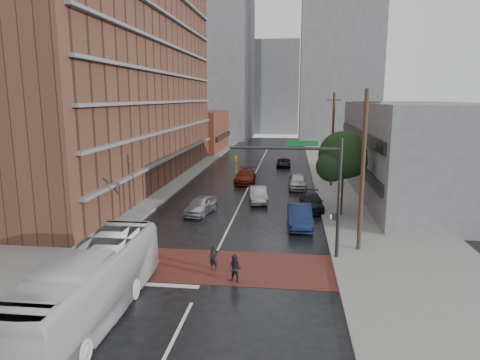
% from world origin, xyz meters
% --- Properties ---
extents(ground, '(160.00, 160.00, 0.00)m').
position_xyz_m(ground, '(0.00, 0.00, 0.00)').
color(ground, black).
rests_on(ground, ground).
extents(crosswalk, '(14.00, 5.00, 0.02)m').
position_xyz_m(crosswalk, '(0.00, 0.50, 0.01)').
color(crosswalk, maroon).
rests_on(crosswalk, ground).
extents(sidewalk_west, '(9.00, 90.00, 0.15)m').
position_xyz_m(sidewalk_west, '(-11.50, 25.00, 0.07)').
color(sidewalk_west, gray).
rests_on(sidewalk_west, ground).
extents(sidewalk_east, '(9.00, 90.00, 0.15)m').
position_xyz_m(sidewalk_east, '(11.50, 25.00, 0.07)').
color(sidewalk_east, gray).
rests_on(sidewalk_east, ground).
extents(apartment_block, '(10.00, 44.00, 28.00)m').
position_xyz_m(apartment_block, '(-14.00, 24.00, 14.00)').
color(apartment_block, brown).
rests_on(apartment_block, ground).
extents(storefront_west, '(8.00, 16.00, 7.00)m').
position_xyz_m(storefront_west, '(-12.00, 54.00, 3.50)').
color(storefront_west, brown).
rests_on(storefront_west, ground).
extents(building_east, '(11.00, 26.00, 9.00)m').
position_xyz_m(building_east, '(16.50, 20.00, 4.50)').
color(building_east, gray).
rests_on(building_east, ground).
extents(distant_tower_west, '(18.00, 16.00, 32.00)m').
position_xyz_m(distant_tower_west, '(-14.00, 78.00, 16.00)').
color(distant_tower_west, gray).
rests_on(distant_tower_west, ground).
extents(distant_tower_east, '(16.00, 14.00, 36.00)m').
position_xyz_m(distant_tower_east, '(14.00, 72.00, 18.00)').
color(distant_tower_east, gray).
rests_on(distant_tower_east, ground).
extents(distant_tower_center, '(12.00, 10.00, 24.00)m').
position_xyz_m(distant_tower_center, '(0.00, 95.00, 12.00)').
color(distant_tower_center, gray).
rests_on(distant_tower_center, ground).
extents(street_tree, '(4.20, 4.10, 6.90)m').
position_xyz_m(street_tree, '(8.52, 12.03, 4.73)').
color(street_tree, '#332319').
rests_on(street_tree, ground).
extents(signal_mast, '(6.50, 0.30, 7.20)m').
position_xyz_m(signal_mast, '(5.85, 2.50, 4.73)').
color(signal_mast, '#2D2D33').
rests_on(signal_mast, ground).
extents(utility_pole_near, '(1.60, 0.26, 10.00)m').
position_xyz_m(utility_pole_near, '(8.80, 4.00, 5.14)').
color(utility_pole_near, '#473321').
rests_on(utility_pole_near, ground).
extents(utility_pole_far, '(1.60, 0.26, 10.00)m').
position_xyz_m(utility_pole_far, '(8.80, 24.00, 5.14)').
color(utility_pole_far, '#473321').
rests_on(utility_pole_far, ground).
extents(transit_bus, '(2.75, 11.34, 3.15)m').
position_xyz_m(transit_bus, '(-3.97, -6.09, 1.58)').
color(transit_bus, silver).
rests_on(transit_bus, ground).
extents(pedestrian_a, '(0.57, 0.43, 1.43)m').
position_xyz_m(pedestrian_a, '(0.33, 0.01, 0.72)').
color(pedestrian_a, black).
rests_on(pedestrian_a, ground).
extents(pedestrian_b, '(0.87, 0.77, 1.48)m').
position_xyz_m(pedestrian_b, '(1.72, -1.50, 0.74)').
color(pedestrian_b, black).
rests_on(pedestrian_b, ground).
extents(car_travel_a, '(2.44, 4.56, 1.48)m').
position_xyz_m(car_travel_a, '(-2.87, 11.39, 0.74)').
color(car_travel_a, '#B5B9BE').
rests_on(car_travel_a, ground).
extents(car_travel_b, '(2.10, 4.50, 1.43)m').
position_xyz_m(car_travel_b, '(1.54, 15.99, 0.71)').
color(car_travel_b, '#A3A6AA').
rests_on(car_travel_b, ground).
extents(car_travel_c, '(2.15, 5.22, 1.51)m').
position_xyz_m(car_travel_c, '(-0.62, 24.85, 0.76)').
color(car_travel_c, maroon).
rests_on(car_travel_c, ground).
extents(suv_travel, '(1.97, 4.19, 1.16)m').
position_xyz_m(suv_travel, '(3.45, 36.79, 0.58)').
color(suv_travel, black).
rests_on(suv_travel, ground).
extents(car_parked_near, '(1.94, 5.00, 1.62)m').
position_xyz_m(car_parked_near, '(5.20, 8.70, 0.81)').
color(car_parked_near, '#131F42').
rests_on(car_parked_near, ground).
extents(car_parked_mid, '(2.10, 4.72, 1.34)m').
position_xyz_m(car_parked_mid, '(6.30, 13.90, 0.67)').
color(car_parked_mid, black).
rests_on(car_parked_mid, ground).
extents(car_parked_far, '(1.99, 4.74, 1.60)m').
position_xyz_m(car_parked_far, '(5.20, 22.42, 0.80)').
color(car_parked_far, '#B3B4BB').
rests_on(car_parked_far, ground).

